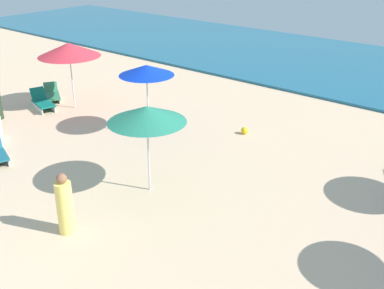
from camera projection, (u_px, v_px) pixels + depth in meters
The scene contains 8 objects.
ocean at pixel (370, 70), 24.58m from camera, with size 60.00×11.60×0.12m, color #1E6382.
umbrella_0 at pixel (147, 114), 12.42m from camera, with size 2.11×2.11×2.48m.
umbrella_4 at pixel (146, 70), 16.09m from camera, with size 1.90×1.90×2.51m.
umbrella_5 at pixel (69, 50), 18.56m from camera, with size 2.45×2.45×2.67m.
lounge_chair_5_0 at pixel (52, 95), 20.40m from camera, with size 1.52×1.22×0.62m.
lounge_chair_5_1 at pixel (43, 102), 19.26m from camera, with size 1.49×0.93×0.78m.
beachgoer_2 at pixel (65, 206), 11.18m from camera, with size 0.53×0.53×1.57m.
beach_ball_1 at pixel (245, 131), 16.96m from camera, with size 0.26×0.26×0.26m, color yellow.
Camera 1 is at (8.27, -0.16, 6.62)m, focal length 44.45 mm.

